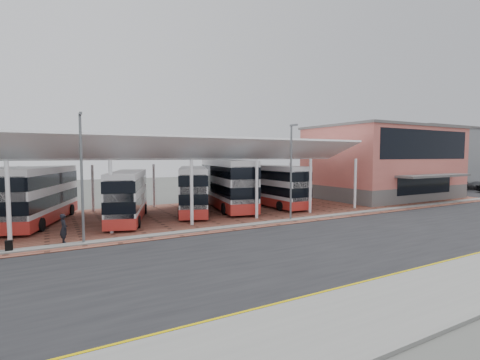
{
  "coord_description": "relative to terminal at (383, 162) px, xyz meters",
  "views": [
    {
      "loc": [
        -15.85,
        -16.97,
        5.49
      ],
      "look_at": [
        -1.87,
        8.12,
        3.48
      ],
      "focal_mm": 26.0,
      "sensor_mm": 36.0,
      "label": 1
    }
  ],
  "objects": [
    {
      "name": "lamp_west",
      "position": [
        -37.0,
        -7.65,
        -0.3
      ],
      "size": [
        0.16,
        0.9,
        8.07
      ],
      "color": "slate",
      "rests_on": "ground"
    },
    {
      "name": "warehouse",
      "position": [
        25.0,
        10.08,
        0.5
      ],
      "size": [
        30.5,
        20.5,
        10.25
      ],
      "color": "gray",
      "rests_on": "ground"
    },
    {
      "name": "bus_1",
      "position": [
        -39.37,
        1.21,
        -2.35
      ],
      "size": [
        6.02,
        11.23,
        4.54
      ],
      "rotation": [
        0.0,
        0.0,
        -0.34
      ],
      "color": "silver",
      "rests_on": "forecourt"
    },
    {
      "name": "road",
      "position": [
        -23.0,
        -14.92,
        -4.65
      ],
      "size": [
        120.0,
        14.0,
        0.02
      ],
      "primitive_type": "cube",
      "color": "black",
      "rests_on": "ground"
    },
    {
      "name": "yellow_line_far",
      "position": [
        -23.0,
        -20.62,
        -4.63
      ],
      "size": [
        120.0,
        0.12,
        0.01
      ],
      "primitive_type": "cube",
      "color": "#C9AD01",
      "rests_on": "road"
    },
    {
      "name": "suitcase",
      "position": [
        -40.88,
        -7.62,
        -4.28
      ],
      "size": [
        0.38,
        0.27,
        0.64
      ],
      "primitive_type": "cube",
      "color": "black",
      "rests_on": "forecourt"
    },
    {
      "name": "bus_4",
      "position": [
        -22.59,
        1.05,
        -2.13
      ],
      "size": [
        5.07,
        12.39,
        4.98
      ],
      "rotation": [
        0.0,
        0.0,
        -0.2
      ],
      "color": "silver",
      "rests_on": "forecourt"
    },
    {
      "name": "canopy",
      "position": [
        -29.0,
        0.01,
        1.14
      ],
      "size": [
        37.0,
        11.63,
        7.07
      ],
      "color": "white",
      "rests_on": "ground"
    },
    {
      "name": "bus_2",
      "position": [
        -33.01,
        -1.09,
        -2.55
      ],
      "size": [
        5.31,
        10.21,
        4.12
      ],
      "rotation": [
        0.0,
        0.0,
        -0.32
      ],
      "color": "silver",
      "rests_on": "forecourt"
    },
    {
      "name": "ground",
      "position": [
        -23.0,
        -13.92,
        -4.66
      ],
      "size": [
        140.0,
        140.0,
        0.0
      ],
      "primitive_type": "plane",
      "color": "#484A46"
    },
    {
      "name": "pedestrian",
      "position": [
        -38.06,
        -6.95,
        -3.68
      ],
      "size": [
        0.57,
        0.75,
        1.84
      ],
      "primitive_type": "imported",
      "rotation": [
        0.0,
        0.0,
        1.78
      ],
      "color": "black",
      "rests_on": "forecourt"
    },
    {
      "name": "north_kerb",
      "position": [
        -23.0,
        -7.72,
        -4.59
      ],
      "size": [
        120.0,
        0.8,
        0.14
      ],
      "primitive_type": "cube",
      "color": "slate",
      "rests_on": "ground"
    },
    {
      "name": "bus_3",
      "position": [
        -26.67,
        0.27,
        -2.45
      ],
      "size": [
        6.0,
        10.66,
        4.32
      ],
      "rotation": [
        0.0,
        0.0,
        -0.37
      ],
      "color": "silver",
      "rests_on": "forecourt"
    },
    {
      "name": "forecourt",
      "position": [
        -21.0,
        -0.92,
        -4.63
      ],
      "size": [
        72.0,
        16.0,
        0.06
      ],
      "primitive_type": "cube",
      "color": "brown",
      "rests_on": "ground"
    },
    {
      "name": "bus_5",
      "position": [
        -17.59,
        0.3,
        -2.42
      ],
      "size": [
        2.72,
        10.64,
        4.38
      ],
      "rotation": [
        0.0,
        0.0,
        -0.01
      ],
      "color": "silver",
      "rests_on": "forecourt"
    },
    {
      "name": "terminal",
      "position": [
        0.0,
        0.0,
        0.0
      ],
      "size": [
        18.4,
        14.4,
        9.25
      ],
      "color": "#5F5C5A",
      "rests_on": "ground"
    },
    {
      "name": "sidewalk",
      "position": [
        -23.0,
        -22.92,
        -4.59
      ],
      "size": [
        120.0,
        4.0,
        0.14
      ],
      "primitive_type": "cube",
      "color": "slate",
      "rests_on": "ground"
    },
    {
      "name": "lamp_east",
      "position": [
        -21.0,
        -7.65,
        -0.3
      ],
      "size": [
        0.16,
        0.9,
        8.07
      ],
      "color": "slate",
      "rests_on": "ground"
    },
    {
      "name": "yellow_line_near",
      "position": [
        -23.0,
        -20.92,
        -4.63
      ],
      "size": [
        120.0,
        0.12,
        0.01
      ],
      "primitive_type": "cube",
      "color": "#C9AD01",
      "rests_on": "road"
    }
  ]
}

